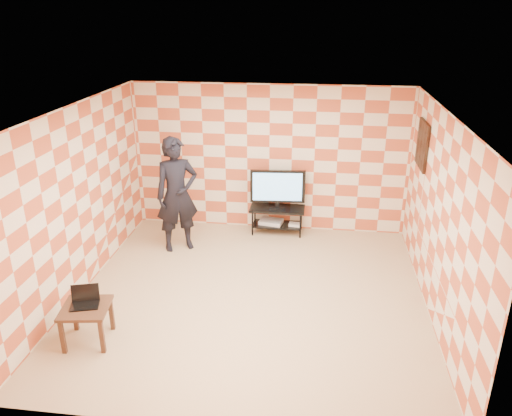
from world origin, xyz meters
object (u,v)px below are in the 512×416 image
Objects in this scene: tv_stand at (277,214)px; person at (177,195)px; side_table at (86,313)px; tv at (278,187)px.

person reaches higher than tv_stand.
tv_stand is 1.94m from person.
tv_stand is 0.50× the size of person.
tv_stand is 1.54× the size of side_table.
tv_stand is 0.53m from tv.
person is (-1.63, -0.84, 0.62)m from tv_stand.
person is at bearing -152.88° from tv.
person is (0.44, 2.70, 0.58)m from side_table.
person reaches higher than side_table.
tv is 4.13m from side_table.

